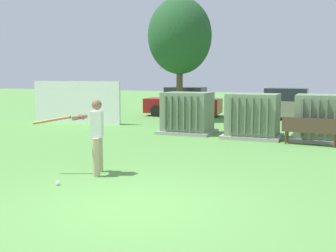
{
  "coord_description": "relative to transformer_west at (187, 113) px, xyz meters",
  "views": [
    {
      "loc": [
        3.27,
        -6.27,
        2.31
      ],
      "look_at": [
        -0.74,
        3.5,
        1.0
      ],
      "focal_mm": 44.4,
      "sensor_mm": 36.0,
      "label": 1
    }
  ],
  "objects": [
    {
      "name": "parked_car_leftmost",
      "position": [
        -2.53,
        6.49,
        -0.04
      ],
      "size": [
        4.33,
        2.19,
        1.62
      ],
      "color": "maroon",
      "rests_on": "ground"
    },
    {
      "name": "transformer_mid_west",
      "position": [
        2.62,
        -0.22,
        0.0
      ],
      "size": [
        2.1,
        1.7,
        1.62
      ],
      "color": "#9E9B93",
      "rests_on": "ground"
    },
    {
      "name": "parked_car_left_of_center",
      "position": [
        2.89,
        6.86,
        -0.04
      ],
      "size": [
        4.23,
        1.98,
        1.62
      ],
      "color": "gray",
      "rests_on": "ground"
    },
    {
      "name": "sports_ball",
      "position": [
        0.11,
        -8.39,
        -0.74
      ],
      "size": [
        0.09,
        0.09,
        0.09
      ],
      "primitive_type": "sphere",
      "color": "white",
      "rests_on": "ground"
    },
    {
      "name": "fence_panel",
      "position": [
        -6.19,
        1.39,
        0.21
      ],
      "size": [
        4.8,
        0.12,
        2.0
      ],
      "primitive_type": "cube",
      "color": "white",
      "rests_on": "ground"
    },
    {
      "name": "transformer_west",
      "position": [
        0.0,
        0.0,
        0.0
      ],
      "size": [
        2.1,
        1.7,
        1.62
      ],
      "color": "#9E9B93",
      "rests_on": "ground"
    },
    {
      "name": "tree_left",
      "position": [
        -2.07,
        4.59,
        3.44
      ],
      "size": [
        3.23,
        3.23,
        6.17
      ],
      "color": "brown",
      "rests_on": "ground"
    },
    {
      "name": "transformer_mid_east",
      "position": [
        5.02,
        -0.03,
        0.0
      ],
      "size": [
        2.1,
        1.7,
        1.62
      ],
      "color": "#9E9B93",
      "rests_on": "ground"
    },
    {
      "name": "ground_plane",
      "position": [
        2.21,
        -9.11,
        -0.79
      ],
      "size": [
        96.0,
        96.0,
        0.0
      ],
      "primitive_type": "plane",
      "color": "#5B9947"
    },
    {
      "name": "batter",
      "position": [
        0.31,
        -7.24,
        0.19
      ],
      "size": [
        1.57,
        0.88,
        1.74
      ],
      "color": "tan",
      "rests_on": "ground"
    },
    {
      "name": "park_bench",
      "position": [
        4.69,
        -1.18,
        -0.25
      ],
      "size": [
        1.83,
        0.61,
        0.92
      ],
      "color": "#4C3828",
      "rests_on": "ground"
    }
  ]
}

